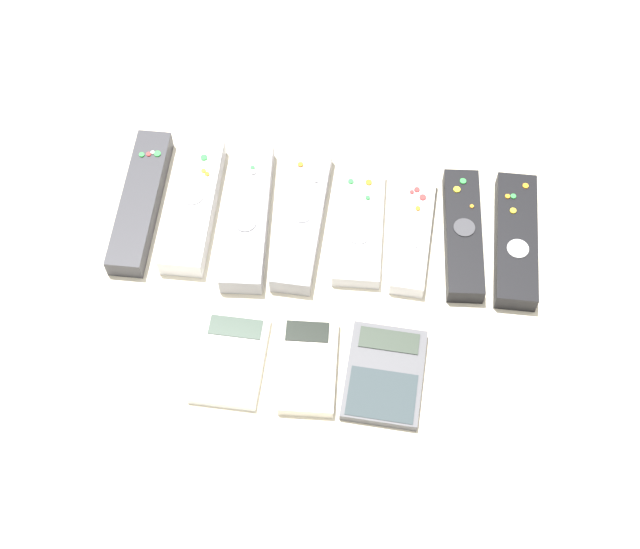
{
  "coord_description": "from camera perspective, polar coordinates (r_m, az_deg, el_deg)",
  "views": [
    {
      "loc": [
        0.06,
        -0.49,
        0.96
      ],
      "look_at": [
        0.0,
        0.05,
        0.01
      ],
      "focal_mm": 50.0,
      "sensor_mm": 36.0,
      "label": 1
    }
  ],
  "objects": [
    {
      "name": "ground_plane",
      "position": [
        1.08,
        -0.26,
        -2.52
      ],
      "size": [
        3.0,
        3.0,
        0.0
      ],
      "primitive_type": "plane",
      "color": "beige"
    },
    {
      "name": "remote_0",
      "position": [
        1.17,
        -11.41,
        4.6
      ],
      "size": [
        0.05,
        0.21,
        0.03
      ],
      "rotation": [
        0.0,
        0.0,
        0.01
      ],
      "color": "#333338",
      "rests_on": "ground_plane"
    },
    {
      "name": "remote_1",
      "position": [
        1.15,
        -8.12,
        4.43
      ],
      "size": [
        0.06,
        0.2,
        0.03
      ],
      "rotation": [
        0.0,
        0.0,
        0.01
      ],
      "color": "silver",
      "rests_on": "ground_plane"
    },
    {
      "name": "remote_2",
      "position": [
        1.14,
        -4.65,
        3.79
      ],
      "size": [
        0.06,
        0.22,
        0.03
      ],
      "rotation": [
        0.0,
        0.0,
        0.06
      ],
      "color": "gray",
      "rests_on": "ground_plane"
    },
    {
      "name": "remote_3",
      "position": [
        1.13,
        -1.14,
        3.61
      ],
      "size": [
        0.06,
        0.21,
        0.03
      ],
      "rotation": [
        0.0,
        0.0,
        -0.03
      ],
      "color": "gray",
      "rests_on": "ground_plane"
    },
    {
      "name": "remote_4",
      "position": [
        1.13,
        2.53,
        3.13
      ],
      "size": [
        0.06,
        0.17,
        0.02
      ],
      "rotation": [
        0.0,
        0.0,
        0.03
      ],
      "color": "#B7B7BC",
      "rests_on": "ground_plane"
    },
    {
      "name": "remote_5",
      "position": [
        1.13,
        6.0,
        2.63
      ],
      "size": [
        0.05,
        0.17,
        0.02
      ],
      "rotation": [
        0.0,
        0.0,
        -0.05
      ],
      "color": "silver",
      "rests_on": "ground_plane"
    },
    {
      "name": "remote_6",
      "position": [
        1.13,
        9.13,
        2.56
      ],
      "size": [
        0.06,
        0.18,
        0.03
      ],
      "rotation": [
        0.0,
        0.0,
        0.07
      ],
      "color": "black",
      "rests_on": "ground_plane"
    },
    {
      "name": "remote_7",
      "position": [
        1.14,
        12.42,
        2.18
      ],
      "size": [
        0.05,
        0.19,
        0.03
      ],
      "rotation": [
        0.0,
        0.0,
        -0.0
      ],
      "color": "black",
      "rests_on": "ground_plane"
    },
    {
      "name": "calculator_0",
      "position": [
        1.05,
        -5.78,
        -5.43
      ],
      "size": [
        0.08,
        0.12,
        0.01
      ],
      "rotation": [
        0.0,
        0.0,
        -0.02
      ],
      "color": "silver",
      "rests_on": "ground_plane"
    },
    {
      "name": "calculator_1",
      "position": [
        1.04,
        -0.97,
        -5.86
      ],
      "size": [
        0.07,
        0.12,
        0.02
      ],
      "rotation": [
        0.0,
        0.0,
        0.04
      ],
      "color": "beige",
      "rests_on": "ground_plane"
    },
    {
      "name": "calculator_2",
      "position": [
        1.04,
        4.15,
        -6.4
      ],
      "size": [
        0.09,
        0.13,
        0.01
      ],
      "rotation": [
        0.0,
        0.0,
        -0.05
      ],
      "color": "#4C4C51",
      "rests_on": "ground_plane"
    }
  ]
}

